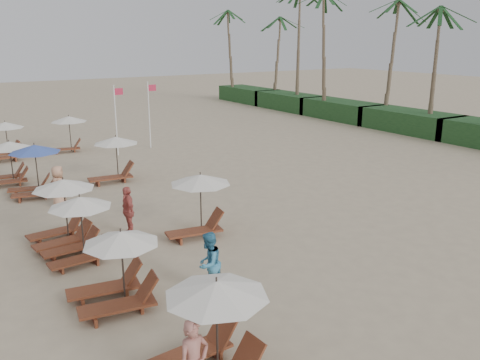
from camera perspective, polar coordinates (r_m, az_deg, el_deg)
ground at (r=16.24m, az=8.65°, el=-9.85°), size 160.00×160.00×0.00m
shrub_hedge at (r=41.17m, az=18.72°, el=6.31°), size 3.20×53.00×1.60m
lounger_station_0 at (r=11.00m, az=-3.72°, el=-16.65°), size 2.59×2.24×2.15m
lounger_station_1 at (r=14.04m, az=-14.11°, el=-10.07°), size 2.54×2.13×2.06m
lounger_station_2 at (r=17.02m, az=-18.10°, el=-5.34°), size 2.34×2.02×2.13m
lounger_station_3 at (r=18.61m, az=-19.74°, el=-3.47°), size 2.46×2.12×2.30m
lounger_station_4 at (r=24.60m, az=-22.45°, el=1.11°), size 2.51×2.26×2.37m
lounger_station_5 at (r=27.28m, az=-24.89°, el=1.83°), size 2.50×2.21×2.11m
lounger_station_6 at (r=32.86m, az=-25.32°, el=3.76°), size 2.63×2.09×2.24m
inland_station_0 at (r=18.22m, az=-4.83°, el=-2.28°), size 2.76×2.24×2.22m
inland_station_1 at (r=25.89m, az=-14.17°, el=2.59°), size 2.85×2.24×2.22m
inland_station_2 at (r=33.74m, az=-18.93°, el=5.54°), size 2.55×2.24×2.22m
beachgoer_mid_a at (r=14.26m, az=-3.56°, el=-9.41°), size 1.12×1.07×1.82m
beachgoer_far_a at (r=18.79m, az=-12.57°, el=-3.42°), size 0.50×1.09×1.84m
beachgoer_far_b at (r=22.69m, az=-19.83°, el=-0.70°), size 0.79×1.01×1.81m
flag_pole_near at (r=31.68m, az=-13.83°, el=6.97°), size 0.60×0.08×4.28m
flag_pole_far at (r=33.37m, az=-10.20°, el=7.62°), size 0.60×0.08×4.30m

